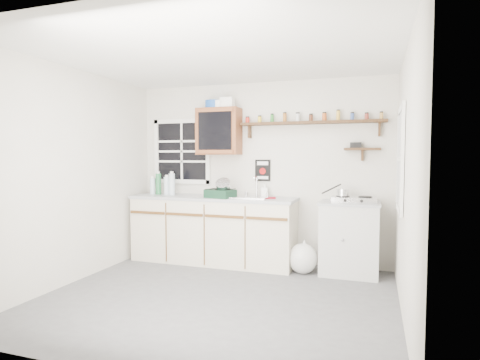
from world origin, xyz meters
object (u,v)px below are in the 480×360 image
Objects in this scene: upper_cabinet at (219,131)px; main_cabinet at (213,229)px; right_cabinet at (349,238)px; spice_shelf at (310,122)px; hotplate at (354,199)px; dish_rack at (221,191)px.

main_cabinet is at bearing -103.68° from upper_cabinet.
spice_shelf is at bearing 160.53° from right_cabinet.
upper_cabinet is 1.20× the size of hotplate.
hotplate is at bearing 17.99° from dish_rack.
upper_cabinet is at bearing 176.24° from right_cabinet.
spice_shelf is (-0.53, 0.19, 1.47)m from right_cabinet.
dish_rack is at bearing -62.46° from upper_cabinet.
main_cabinet is 2.54× the size of right_cabinet.
upper_cabinet is (0.03, 0.14, 1.36)m from main_cabinet.
dish_rack is 0.77× the size of hotplate.
spice_shelf reaches higher than main_cabinet.
main_cabinet reaches higher than right_cabinet.
main_cabinet is 0.58m from dish_rack.
upper_cabinet is 0.87m from dish_rack.
right_cabinet is at bearing 0.79° from main_cabinet.
hotplate is (0.58, -0.21, -0.98)m from spice_shelf.
right_cabinet is at bearing -19.47° from spice_shelf.
main_cabinet is 1.84m from right_cabinet.
upper_cabinet reaches higher than dish_rack.
dish_rack is (-1.14, -0.33, -0.92)m from spice_shelf.
main_cabinet is at bearing -170.72° from spice_shelf.
hotplate is at bearing -4.28° from upper_cabinet.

